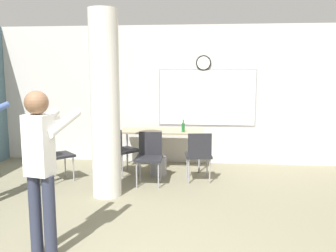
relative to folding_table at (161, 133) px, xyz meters
The scene contains 10 objects.
wall_back 0.90m from the folding_table, 86.35° to the left, with size 8.00×0.15×2.80m.
support_pillar 1.93m from the folding_table, 110.80° to the right, with size 0.44×0.44×2.80m.
folding_table is the anchor object (origin of this frame).
bottle_on_table 0.48m from the folding_table, 17.44° to the right, with size 0.06×0.06×0.23m.
waste_bin 0.74m from the folding_table, 89.41° to the right, with size 0.30×0.30×0.35m.
chair_table_front 1.05m from the folding_table, 94.37° to the right, with size 0.45×0.45×0.87m.
chair_near_pillar 2.04m from the folding_table, 148.19° to the right, with size 0.62×0.62×0.87m.
chair_table_left 0.89m from the folding_table, 140.59° to the right, with size 0.62×0.62×0.87m.
chair_table_right 1.14m from the folding_table, 48.28° to the right, with size 0.49×0.49×0.87m.
person_playing_front 3.68m from the folding_table, 102.43° to the right, with size 0.48×0.71×1.73m.
Camera 1 is at (0.86, -2.61, 1.94)m, focal length 40.00 mm.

